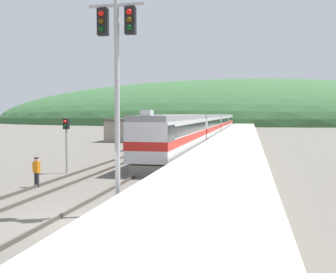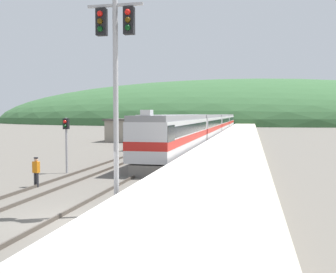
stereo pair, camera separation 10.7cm
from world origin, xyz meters
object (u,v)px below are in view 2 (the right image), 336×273
at_px(carriage_second, 206,127).
at_px(carriage_fourth, 226,121).
at_px(express_train_lead_car, 177,135).
at_px(carriage_third, 219,123).
at_px(signal_post_siding, 66,133).
at_px(track_worker, 36,170).
at_px(siding_train, 182,127).
at_px(signal_mast_main, 115,63).

xyz_separation_m(carriage_second, carriage_fourth, (0.00, 45.17, 0.00)).
bearing_deg(express_train_lead_car, carriage_third, 90.00).
xyz_separation_m(signal_post_siding, track_worker, (0.69, -4.94, -1.75)).
bearing_deg(carriage_second, carriage_third, 90.00).
bearing_deg(carriage_second, siding_train, 134.50).
xyz_separation_m(siding_train, track_worker, (-0.78, -41.33, -1.08)).
height_order(carriage_fourth, signal_mast_main, signal_mast_main).
height_order(signal_mast_main, track_worker, signal_mast_main).
bearing_deg(signal_post_siding, express_train_lead_car, 59.30).
bearing_deg(carriage_fourth, carriage_second, -90.00).
relative_size(carriage_second, track_worker, 13.36).
distance_m(carriage_fourth, track_worker, 82.38).
height_order(carriage_second, siding_train, siding_train).
xyz_separation_m(carriage_third, track_worker, (-4.97, -59.64, -1.18)).
xyz_separation_m(carriage_third, signal_mast_main, (1.28, -64.37, 3.80)).
height_order(carriage_third, signal_mast_main, signal_mast_main).
bearing_deg(siding_train, carriage_second, -45.50).
distance_m(signal_mast_main, track_worker, 9.29).
relative_size(carriage_fourth, signal_post_siding, 5.85).
xyz_separation_m(carriage_third, siding_train, (-4.20, -18.31, -0.10)).
height_order(carriage_third, track_worker, carriage_third).
xyz_separation_m(express_train_lead_car, siding_train, (-4.20, 26.85, -0.11)).
bearing_deg(track_worker, express_train_lead_car, 71.05).
relative_size(express_train_lead_car, carriage_second, 0.98).
bearing_deg(signal_post_siding, carriage_third, 84.09).
xyz_separation_m(carriage_fourth, signal_mast_main, (1.28, -86.95, 3.80)).
bearing_deg(carriage_fourth, express_train_lead_car, -90.00).
distance_m(carriage_second, carriage_fourth, 45.17).
xyz_separation_m(siding_train, signal_post_siding, (-1.47, -36.39, 0.67)).
height_order(express_train_lead_car, siding_train, express_train_lead_car).
xyz_separation_m(carriage_fourth, track_worker, (-4.97, -82.23, -1.18)).
relative_size(carriage_third, track_worker, 13.36).
relative_size(express_train_lead_car, track_worker, 13.07).
bearing_deg(carriage_third, siding_train, -102.90).
height_order(siding_train, signal_mast_main, signal_mast_main).
xyz_separation_m(carriage_second, track_worker, (-4.97, -37.06, -1.18)).
height_order(carriage_fourth, siding_train, siding_train).
xyz_separation_m(carriage_second, siding_train, (-4.20, 4.27, -0.10)).
bearing_deg(carriage_second, carriage_fourth, 90.00).
bearing_deg(express_train_lead_car, track_worker, -108.95).
bearing_deg(carriage_fourth, carriage_third, -90.00).
relative_size(siding_train, signal_post_siding, 11.03).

